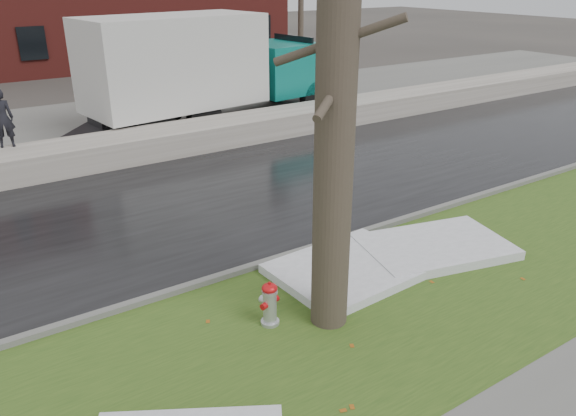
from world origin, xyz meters
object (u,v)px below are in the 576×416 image
fire_hydrant (270,302)px  tree (336,94)px  worker (2,118)px  box_truck (205,67)px

fire_hydrant → tree: (0.83, -0.42, 3.16)m
fire_hydrant → worker: bearing=84.3°
fire_hydrant → box_truck: bearing=50.6°
tree → worker: tree is taller
box_truck → worker: box_truck is taller
box_truck → tree: bearing=-115.3°
fire_hydrant → tree: bearing=-44.4°
tree → box_truck: size_ratio=0.61×
fire_hydrant → worker: (-2.07, 9.94, 1.10)m
tree → worker: (-2.90, 10.37, -2.06)m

